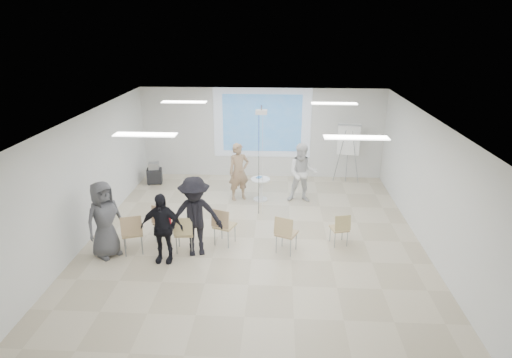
# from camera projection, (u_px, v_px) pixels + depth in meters

# --- Properties ---
(floor) EXTENTS (8.00, 9.00, 0.10)m
(floor) POSITION_uv_depth(u_px,v_px,m) (254.00, 240.00, 10.53)
(floor) COLOR beige
(floor) RESTS_ON ground
(ceiling) EXTENTS (8.00, 9.00, 0.10)m
(ceiling) POSITION_uv_depth(u_px,v_px,m) (254.00, 115.00, 9.45)
(ceiling) COLOR white
(ceiling) RESTS_ON wall_back
(wall_back) EXTENTS (8.00, 0.10, 3.00)m
(wall_back) POSITION_uv_depth(u_px,v_px,m) (262.00, 133.00, 14.25)
(wall_back) COLOR silver
(wall_back) RESTS_ON floor
(wall_left) EXTENTS (0.10, 9.00, 3.00)m
(wall_left) POSITION_uv_depth(u_px,v_px,m) (85.00, 178.00, 10.20)
(wall_left) COLOR silver
(wall_left) RESTS_ON floor
(wall_right) EXTENTS (0.10, 9.00, 3.00)m
(wall_right) POSITION_uv_depth(u_px,v_px,m) (430.00, 184.00, 9.79)
(wall_right) COLOR silver
(wall_right) RESTS_ON floor
(projection_halo) EXTENTS (3.20, 0.01, 2.30)m
(projection_halo) POSITION_uv_depth(u_px,v_px,m) (262.00, 123.00, 14.07)
(projection_halo) COLOR silver
(projection_halo) RESTS_ON wall_back
(projection_image) EXTENTS (2.60, 0.01, 1.90)m
(projection_image) POSITION_uv_depth(u_px,v_px,m) (262.00, 123.00, 14.06)
(projection_image) COLOR #3676B8
(projection_image) RESTS_ON wall_back
(pedestal_table) EXTENTS (0.75, 0.75, 0.70)m
(pedestal_table) POSITION_uv_depth(u_px,v_px,m) (260.00, 188.00, 12.59)
(pedestal_table) COLOR silver
(pedestal_table) RESTS_ON floor
(player_left) EXTENTS (0.85, 0.73, 1.94)m
(player_left) POSITION_uv_depth(u_px,v_px,m) (239.00, 168.00, 12.49)
(player_left) COLOR tan
(player_left) RESTS_ON floor
(player_right) EXTENTS (0.98, 0.80, 1.94)m
(player_right) POSITION_uv_depth(u_px,v_px,m) (303.00, 170.00, 12.32)
(player_right) COLOR white
(player_right) RESTS_ON floor
(controller_left) EXTENTS (0.08, 0.12, 0.04)m
(controller_left) POSITION_uv_depth(u_px,v_px,m) (245.00, 156.00, 12.61)
(controller_left) COLOR white
(controller_left) RESTS_ON player_left
(controller_right) EXTENTS (0.04, 0.12, 0.04)m
(controller_right) POSITION_uv_depth(u_px,v_px,m) (296.00, 156.00, 12.44)
(controller_right) COLOR white
(controller_right) RESTS_ON player_right
(chair_far_left) EXTENTS (0.59, 0.61, 0.98)m
(chair_far_left) POSITION_uv_depth(u_px,v_px,m) (132.00, 231.00, 9.62)
(chair_far_left) COLOR tan
(chair_far_left) RESTS_ON floor
(chair_left_mid) EXTENTS (0.56, 0.59, 0.97)m
(chair_left_mid) POSITION_uv_depth(u_px,v_px,m) (164.00, 220.00, 10.15)
(chair_left_mid) COLOR tan
(chair_left_mid) RESTS_ON floor
(chair_left_inner) EXTENTS (0.46, 0.49, 0.91)m
(chair_left_inner) POSITION_uv_depth(u_px,v_px,m) (184.00, 231.00, 9.69)
(chair_left_inner) COLOR tan
(chair_left_inner) RESTS_ON floor
(chair_center) EXTENTS (0.58, 0.60, 0.95)m
(chair_center) POSITION_uv_depth(u_px,v_px,m) (223.00, 224.00, 9.99)
(chair_center) COLOR tan
(chair_center) RESTS_ON floor
(chair_right_inner) EXTENTS (0.58, 0.60, 0.93)m
(chair_right_inner) POSITION_uv_depth(u_px,v_px,m) (285.00, 231.00, 9.65)
(chair_right_inner) COLOR tan
(chair_right_inner) RESTS_ON floor
(chair_right_far) EXTENTS (0.47, 0.49, 0.82)m
(chair_right_far) POSITION_uv_depth(u_px,v_px,m) (341.00, 227.00, 10.00)
(chair_right_far) COLOR tan
(chair_right_far) RESTS_ON floor
(red_jacket) EXTENTS (0.40, 0.19, 0.37)m
(red_jacket) POSITION_uv_depth(u_px,v_px,m) (163.00, 217.00, 9.97)
(red_jacket) COLOR #A41420
(red_jacket) RESTS_ON chair_left_mid
(laptop) EXTENTS (0.35, 0.27, 0.03)m
(laptop) POSITION_uv_depth(u_px,v_px,m) (185.00, 231.00, 9.80)
(laptop) COLOR black
(laptop) RESTS_ON chair_left_inner
(audience_left) EXTENTS (1.09, 0.67, 1.83)m
(audience_left) POSITION_uv_depth(u_px,v_px,m) (161.00, 223.00, 9.22)
(audience_left) COLOR black
(audience_left) RESTS_ON floor
(audience_mid) EXTENTS (1.51, 1.06, 2.11)m
(audience_mid) POSITION_uv_depth(u_px,v_px,m) (195.00, 211.00, 9.44)
(audience_mid) COLOR black
(audience_mid) RESTS_ON floor
(audience_outer) EXTENTS (1.10, 1.16, 1.99)m
(audience_outer) POSITION_uv_depth(u_px,v_px,m) (104.00, 215.00, 9.41)
(audience_outer) COLOR #535358
(audience_outer) RESTS_ON floor
(flipchart_easel) EXTENTS (0.83, 0.64, 1.95)m
(flipchart_easel) POSITION_uv_depth(u_px,v_px,m) (349.00, 140.00, 13.64)
(flipchart_easel) COLOR gray
(flipchart_easel) RESTS_ON floor
(av_cart) EXTENTS (0.53, 0.45, 0.70)m
(av_cart) POSITION_uv_depth(u_px,v_px,m) (154.00, 174.00, 13.94)
(av_cart) COLOR black
(av_cart) RESTS_ON floor
(ceiling_projector) EXTENTS (0.30, 0.25, 3.00)m
(ceiling_projector) POSITION_uv_depth(u_px,v_px,m) (261.00, 117.00, 10.97)
(ceiling_projector) COLOR white
(ceiling_projector) RESTS_ON ceiling
(fluor_panel_nw) EXTENTS (1.20, 0.30, 0.02)m
(fluor_panel_nw) POSITION_uv_depth(u_px,v_px,m) (184.00, 102.00, 11.46)
(fluor_panel_nw) COLOR white
(fluor_panel_nw) RESTS_ON ceiling
(fluor_panel_ne) EXTENTS (1.20, 0.30, 0.02)m
(fluor_panel_ne) POSITION_uv_depth(u_px,v_px,m) (334.00, 103.00, 11.25)
(fluor_panel_ne) COLOR white
(fluor_panel_ne) RESTS_ON ceiling
(fluor_panel_sw) EXTENTS (1.20, 0.30, 0.02)m
(fluor_panel_sw) POSITION_uv_depth(u_px,v_px,m) (145.00, 135.00, 8.18)
(fluor_panel_sw) COLOR white
(fluor_panel_sw) RESTS_ON ceiling
(fluor_panel_se) EXTENTS (1.20, 0.30, 0.02)m
(fluor_panel_se) POSITION_uv_depth(u_px,v_px,m) (356.00, 138.00, 7.97)
(fluor_panel_se) COLOR white
(fluor_panel_se) RESTS_ON ceiling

